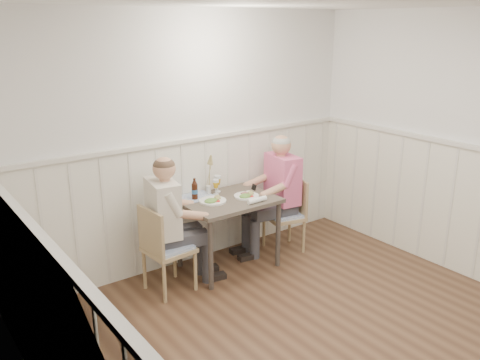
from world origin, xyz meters
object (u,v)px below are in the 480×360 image
(man_in_pink, at_px, (279,202))
(diner_cream, at_px, (168,233))
(chair_left, at_px, (164,246))
(chair_right, at_px, (288,212))
(grass_vase, at_px, (208,176))
(dining_table, at_px, (228,208))
(beer_bottle, at_px, (195,190))

(man_in_pink, height_order, diner_cream, man_in_pink)
(chair_left, height_order, diner_cream, diner_cream)
(chair_left, relative_size, diner_cream, 0.65)
(chair_right, height_order, grass_vase, grass_vase)
(dining_table, bearing_deg, beer_bottle, 147.20)
(chair_right, bearing_deg, beer_bottle, 168.13)
(beer_bottle, bearing_deg, chair_left, -153.04)
(dining_table, height_order, diner_cream, diner_cream)
(chair_right, height_order, chair_left, chair_left)
(man_in_pink, height_order, beer_bottle, man_in_pink)
(dining_table, relative_size, beer_bottle, 4.21)
(diner_cream, xyz_separation_m, beer_bottle, (0.41, 0.18, 0.30))
(diner_cream, xyz_separation_m, grass_vase, (0.62, 0.24, 0.39))
(chair_right, height_order, beer_bottle, beer_bottle)
(beer_bottle, bearing_deg, grass_vase, 16.20)
(chair_left, bearing_deg, man_in_pink, 4.00)
(grass_vase, bearing_deg, dining_table, -71.82)
(chair_right, xyz_separation_m, grass_vase, (-0.86, 0.28, 0.50))
(chair_left, distance_m, grass_vase, 0.91)
(chair_right, relative_size, chair_left, 0.95)
(chair_right, bearing_deg, diner_cream, 178.38)
(chair_left, distance_m, beer_bottle, 0.68)
(dining_table, xyz_separation_m, chair_left, (-0.79, -0.07, -0.18))
(chair_right, distance_m, beer_bottle, 1.16)
(man_in_pink, relative_size, beer_bottle, 5.99)
(chair_right, relative_size, man_in_pink, 0.61)
(diner_cream, relative_size, grass_vase, 3.02)
(dining_table, height_order, grass_vase, grass_vase)
(dining_table, relative_size, chair_right, 1.15)
(man_in_pink, xyz_separation_m, diner_cream, (-1.40, -0.03, -0.01))
(dining_table, height_order, man_in_pink, man_in_pink)
(dining_table, height_order, chair_right, chair_right)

